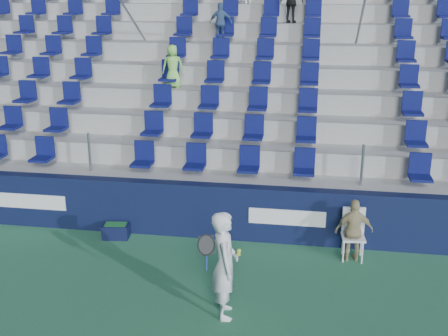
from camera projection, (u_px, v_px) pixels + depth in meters
name	position (u px, v px, depth m)	size (l,w,h in m)	color
ground	(185.00, 316.00, 9.30)	(70.00, 70.00, 0.00)	#2F6F49
sponsor_wall	(218.00, 211.00, 12.07)	(24.00, 0.32, 1.20)	#0F1537
grandstand	(247.00, 97.00, 16.38)	(24.00, 8.17, 6.63)	#A5A5A0
tennis_player	(225.00, 265.00, 9.07)	(0.69, 0.75, 1.84)	white
line_judge_chair	(353.00, 230.00, 11.18)	(0.48, 0.49, 1.03)	white
line_judge	(354.00, 230.00, 11.02)	(0.75, 0.31, 1.28)	tan
ball_bin	(116.00, 230.00, 12.16)	(0.60, 0.43, 0.32)	black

